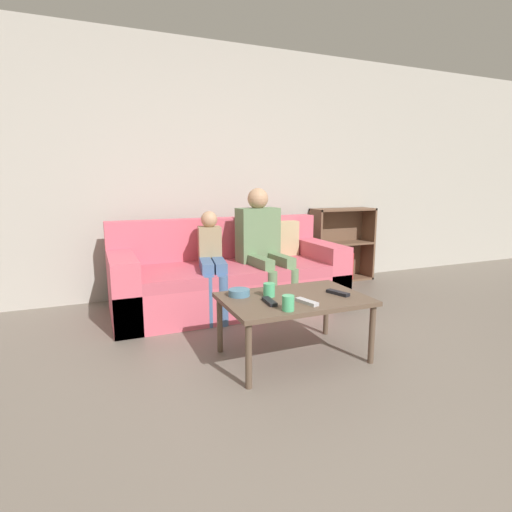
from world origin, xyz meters
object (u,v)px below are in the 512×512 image
(bookshelf, at_px, (337,252))
(coffee_table, at_px, (294,303))
(tv_remote_2, at_px, (338,293))
(person_child, at_px, (212,258))
(tv_remote_0, at_px, (269,301))
(couch, at_px, (229,278))
(tv_remote_1, at_px, (307,302))
(snack_bowl, at_px, (239,293))
(cup_near, at_px, (269,290))
(person_adult, at_px, (262,239))
(cup_far, at_px, (288,303))

(bookshelf, relative_size, coffee_table, 0.92)
(coffee_table, xyz_separation_m, tv_remote_2, (0.31, -0.06, 0.05))
(person_child, bearing_deg, tv_remote_0, -77.49)
(person_child, bearing_deg, bookshelf, 30.91)
(couch, distance_m, coffee_table, 1.26)
(coffee_table, relative_size, tv_remote_1, 5.40)
(coffee_table, bearing_deg, couch, 91.93)
(tv_remote_0, bearing_deg, tv_remote_1, -19.73)
(tv_remote_0, distance_m, tv_remote_2, 0.52)
(tv_remote_2, relative_size, snack_bowl, 1.21)
(tv_remote_0, bearing_deg, coffee_table, 21.22)
(couch, distance_m, person_child, 0.35)
(cup_near, relative_size, snack_bowl, 0.62)
(person_child, xyz_separation_m, tv_remote_0, (0.04, -1.17, -0.08))
(coffee_table, bearing_deg, person_adult, 77.14)
(cup_near, xyz_separation_m, tv_remote_0, (-0.06, -0.14, -0.03))
(couch, xyz_separation_m, cup_near, (-0.11, -1.17, 0.19))
(bookshelf, xyz_separation_m, tv_remote_2, (-1.21, -1.82, 0.10))
(person_adult, height_order, cup_far, person_adult)
(tv_remote_0, bearing_deg, person_adult, 73.38)
(tv_remote_0, height_order, tv_remote_2, same)
(person_adult, distance_m, cup_near, 1.18)
(cup_far, bearing_deg, person_child, 93.55)
(tv_remote_2, height_order, snack_bowl, snack_bowl)
(bookshelf, xyz_separation_m, cup_far, (-1.69, -2.00, 0.13))
(person_adult, bearing_deg, snack_bowl, -125.41)
(tv_remote_0, xyz_separation_m, tv_remote_1, (0.22, -0.10, 0.00))
(cup_near, xyz_separation_m, tv_remote_1, (0.15, -0.24, -0.03))
(bookshelf, bearing_deg, snack_bowl, -139.29)
(couch, bearing_deg, cup_near, -95.14)
(tv_remote_1, xyz_separation_m, tv_remote_2, (0.30, 0.10, 0.00))
(bookshelf, distance_m, cup_near, 2.37)
(snack_bowl, bearing_deg, bookshelf, 40.71)
(cup_near, bearing_deg, tv_remote_2, -16.82)
(person_adult, bearing_deg, couch, 160.35)
(person_child, height_order, tv_remote_1, person_child)
(person_child, height_order, cup_near, person_child)
(coffee_table, relative_size, snack_bowl, 6.53)
(snack_bowl, bearing_deg, person_adult, 59.18)
(tv_remote_2, xyz_separation_m, snack_bowl, (-0.64, 0.23, 0.01))
(bookshelf, height_order, tv_remote_0, bookshelf)
(tv_remote_2, bearing_deg, tv_remote_0, 161.25)
(cup_near, bearing_deg, bookshelf, 45.25)
(person_child, xyz_separation_m, cup_far, (0.08, -1.34, -0.04))
(cup_near, distance_m, tv_remote_0, 0.16)
(tv_remote_2, bearing_deg, tv_remote_1, 179.37)
(coffee_table, bearing_deg, tv_remote_1, -87.54)
(cup_far, relative_size, tv_remote_2, 0.53)
(couch, bearing_deg, coffee_table, -88.07)
(couch, height_order, person_child, person_child)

